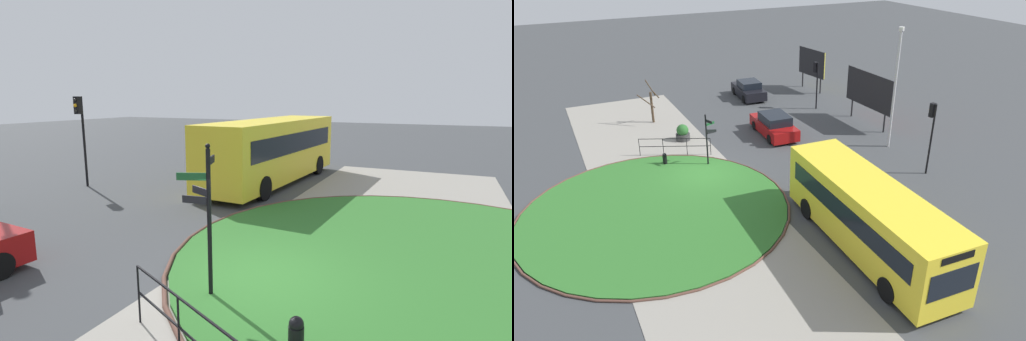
# 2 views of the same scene
# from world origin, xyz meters

# --- Properties ---
(ground) EXTENTS (120.00, 120.00, 0.00)m
(ground) POSITION_xyz_m (0.00, 0.00, 0.00)
(ground) COLOR #3D3F42
(sidewalk_paving) EXTENTS (32.00, 7.85, 0.02)m
(sidewalk_paving) POSITION_xyz_m (0.00, -2.07, 0.01)
(sidewalk_paving) COLOR gray
(sidewalk_paving) RESTS_ON ground
(grass_island) EXTENTS (13.01, 13.01, 0.10)m
(grass_island) POSITION_xyz_m (2.75, -3.53, 0.05)
(grass_island) COLOR #2D6B28
(grass_island) RESTS_ON ground
(grass_kerb_ring) EXTENTS (13.32, 13.32, 0.11)m
(grass_kerb_ring) POSITION_xyz_m (2.75, -3.53, 0.06)
(grass_kerb_ring) COLOR brown
(grass_kerb_ring) RESTS_ON ground
(signpost_directional) EXTENTS (0.76, 0.65, 3.20)m
(signpost_directional) POSITION_xyz_m (-1.13, 0.65, 1.86)
(signpost_directional) COLOR black
(signpost_directional) RESTS_ON ground
(bollard_foreground) EXTENTS (0.25, 0.25, 0.77)m
(bollard_foreground) POSITION_xyz_m (-2.31, -1.70, 0.40)
(bollard_foreground) COLOR black
(bollard_foreground) RESTS_ON ground
(bus_yellow) EXTENTS (10.17, 2.99, 3.04)m
(bus_yellow) POSITION_xyz_m (9.81, 3.92, 1.64)
(bus_yellow) COLOR yellow
(bus_yellow) RESTS_ON ground
(traffic_light_near) EXTENTS (0.49, 0.28, 4.13)m
(traffic_light_near) POSITION_xyz_m (5.24, 11.42, 3.01)
(traffic_light_near) COLOR black
(traffic_light_near) RESTS_ON ground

